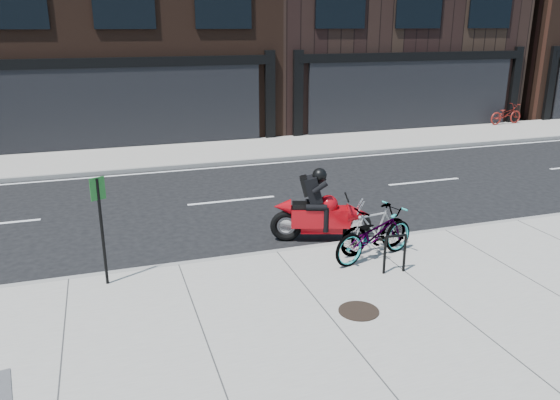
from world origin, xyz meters
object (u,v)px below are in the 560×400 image
object	(u,v)px
manhole_cover	(359,311)
bicycle_front	(374,234)
bicycle_far	(506,114)
motorcycle	(325,212)
sign_post	(101,222)
bike_rack	(395,250)
bicycle_rear	(374,229)

from	to	relation	value
manhole_cover	bicycle_front	bearing A→B (deg)	56.66
bicycle_far	manhole_cover	world-z (taller)	bicycle_far
motorcycle	sign_post	xyz separation A→B (m)	(-4.62, -0.96, 0.63)
bicycle_far	sign_post	world-z (taller)	sign_post
bicycle_far	manhole_cover	bearing A→B (deg)	128.86
bike_rack	bicycle_front	distance (m)	0.71
bicycle_far	sign_post	bearing A→B (deg)	117.17
bicycle_rear	sign_post	distance (m)	5.24
bike_rack	manhole_cover	distance (m)	1.75
bicycle_far	sign_post	size ratio (longest dim) A/B	0.90
bicycle_front	bicycle_far	bearing A→B (deg)	-63.65
bike_rack	bicycle_far	xyz separation A→B (m)	(12.98, 12.59, 0.02)
bicycle_rear	bicycle_far	size ratio (longest dim) A/B	0.93
bicycle_front	bicycle_rear	bearing A→B (deg)	-44.85
bicycle_rear	bicycle_far	bearing A→B (deg)	121.31
bicycle_front	bicycle_far	distance (m)	17.65
bicycle_far	manhole_cover	size ratio (longest dim) A/B	2.68
bike_rack	bicycle_far	bearing A→B (deg)	44.13
manhole_cover	motorcycle	bearing A→B (deg)	76.59
motorcycle	bicycle_far	distance (m)	17.03
bicycle_front	bike_rack	bearing A→B (deg)	169.56
bicycle_front	motorcycle	size ratio (longest dim) A/B	0.90
bicycle_rear	sign_post	world-z (taller)	sign_post
bicycle_front	bicycle_far	size ratio (longest dim) A/B	1.10
manhole_cover	sign_post	distance (m)	4.63
bicycle_front	sign_post	world-z (taller)	sign_post
bicycle_rear	manhole_cover	xyz separation A→B (m)	(-1.36, -2.12, -0.49)
motorcycle	bicycle_rear	bearing A→B (deg)	-45.20
bicycle_front	manhole_cover	bearing A→B (deg)	130.67
bike_rack	bicycle_rear	world-z (taller)	bicycle_rear
bicycle_front	motorcycle	world-z (taller)	motorcycle
bicycle_rear	motorcycle	bearing A→B (deg)	-164.12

